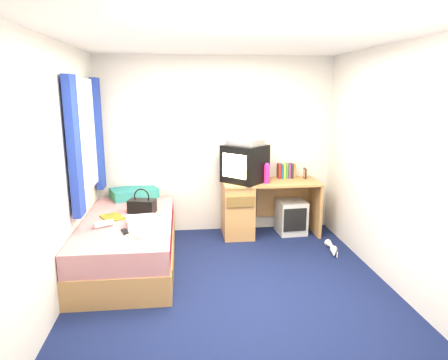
{
  "coord_description": "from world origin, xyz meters",
  "views": [
    {
      "loc": [
        -0.48,
        -3.72,
        1.96
      ],
      "look_at": [
        -0.0,
        0.7,
        0.95
      ],
      "focal_mm": 32.0,
      "sensor_mm": 36.0,
      "label": 1
    }
  ],
  "objects": [
    {
      "name": "ground",
      "position": [
        0.0,
        0.0,
        0.0
      ],
      "size": [
        3.4,
        3.4,
        0.0
      ],
      "primitive_type": "plane",
      "color": "#0C1438",
      "rests_on": "ground"
    },
    {
      "name": "room_shell",
      "position": [
        0.0,
        0.0,
        1.45
      ],
      "size": [
        3.4,
        3.4,
        3.4
      ],
      "color": "white",
      "rests_on": "ground"
    },
    {
      "name": "bed",
      "position": [
        -1.1,
        0.64,
        0.27
      ],
      "size": [
        1.01,
        2.0,
        0.54
      ],
      "color": "tan",
      "rests_on": "ground"
    },
    {
      "name": "pillow",
      "position": [
        -1.12,
        1.55,
        0.6
      ],
      "size": [
        0.68,
        0.56,
        0.13
      ],
      "primitive_type": "cube",
      "rotation": [
        0.0,
        0.0,
        0.38
      ],
      "color": "#18589D",
      "rests_on": "bed"
    },
    {
      "name": "desk",
      "position": [
        0.43,
        1.44,
        0.41
      ],
      "size": [
        1.3,
        0.55,
        0.75
      ],
      "color": "tan",
      "rests_on": "ground"
    },
    {
      "name": "storage_cube",
      "position": [
        1.01,
        1.44,
        0.23
      ],
      "size": [
        0.4,
        0.4,
        0.46
      ],
      "primitive_type": "cube",
      "rotation": [
        0.0,
        0.0,
        0.07
      ],
      "color": "silver",
      "rests_on": "ground"
    },
    {
      "name": "crt_tv",
      "position": [
        0.35,
        1.44,
        1.0
      ],
      "size": [
        0.67,
        0.67,
        0.49
      ],
      "rotation": [
        0.0,
        0.0,
        -0.79
      ],
      "color": "black",
      "rests_on": "desk"
    },
    {
      "name": "vcr",
      "position": [
        0.35,
        1.44,
        1.28
      ],
      "size": [
        0.51,
        0.51,
        0.08
      ],
      "primitive_type": "cube",
      "rotation": [
        0.0,
        0.0,
        -0.79
      ],
      "color": "silver",
      "rests_on": "crt_tv"
    },
    {
      "name": "book_row",
      "position": [
        0.96,
        1.6,
        0.85
      ],
      "size": [
        0.24,
        0.13,
        0.2
      ],
      "color": "maroon",
      "rests_on": "desk"
    },
    {
      "name": "picture_frame",
      "position": [
        1.22,
        1.55,
        0.82
      ],
      "size": [
        0.03,
        0.12,
        0.14
      ],
      "primitive_type": "cube",
      "rotation": [
        0.0,
        0.0,
        -0.05
      ],
      "color": "black",
      "rests_on": "desk"
    },
    {
      "name": "pink_water_bottle",
      "position": [
        0.63,
        1.32,
        0.87
      ],
      "size": [
        0.08,
        0.08,
        0.24
      ],
      "primitive_type": "cylinder",
      "rotation": [
        0.0,
        0.0,
        -0.03
      ],
      "color": "#F2228A",
      "rests_on": "desk"
    },
    {
      "name": "aerosol_can",
      "position": [
        0.56,
        1.5,
        0.83
      ],
      "size": [
        0.06,
        0.06,
        0.17
      ],
      "primitive_type": "cylinder",
      "rotation": [
        0.0,
        0.0,
        0.22
      ],
      "color": "silver",
      "rests_on": "desk"
    },
    {
      "name": "handbag",
      "position": [
        -0.96,
        0.87,
        0.62
      ],
      "size": [
        0.34,
        0.25,
        0.29
      ],
      "rotation": [
        0.0,
        0.0,
        -0.27
      ],
      "color": "black",
      "rests_on": "bed"
    },
    {
      "name": "towel",
      "position": [
        -0.92,
        0.38,
        0.59
      ],
      "size": [
        0.33,
        0.29,
        0.1
      ],
      "primitive_type": "cube",
      "rotation": [
        0.0,
        0.0,
        0.16
      ],
      "color": "silver",
      "rests_on": "bed"
    },
    {
      "name": "magazine",
      "position": [
        -1.28,
        0.69,
        0.55
      ],
      "size": [
        0.32,
        0.35,
        0.01
      ],
      "primitive_type": "cube",
      "rotation": [
        0.0,
        0.0,
        0.49
      ],
      "color": "#CECB16",
      "rests_on": "bed"
    },
    {
      "name": "water_bottle",
      "position": [
        -1.32,
        0.38,
        0.58
      ],
      "size": [
        0.21,
        0.16,
        0.07
      ],
      "primitive_type": "cylinder",
      "rotation": [
        0.0,
        1.57,
        0.55
      ],
      "color": "#B4BFC6",
      "rests_on": "bed"
    },
    {
      "name": "colour_swatch_fan",
      "position": [
        -0.95,
        0.05,
        0.55
      ],
      "size": [
        0.21,
        0.18,
        0.01
      ],
      "primitive_type": "cube",
      "rotation": [
        0.0,
        0.0,
        -0.61
      ],
      "color": "#FC9638",
      "rests_on": "bed"
    },
    {
      "name": "remote_control",
      "position": [
        -1.07,
        0.19,
        0.55
      ],
      "size": [
        0.1,
        0.17,
        0.02
      ],
      "primitive_type": "cube",
      "rotation": [
        0.0,
        0.0,
        0.34
      ],
      "color": "black",
      "rests_on": "bed"
    },
    {
      "name": "window_assembly",
      "position": [
        -1.55,
        0.9,
        1.42
      ],
      "size": [
        0.11,
        1.42,
        1.4
      ],
      "color": "silver",
      "rests_on": "room_shell"
    },
    {
      "name": "white_heels",
      "position": [
        1.34,
        0.71,
        0.04
      ],
      "size": [
        0.17,
        0.44,
        0.09
      ],
      "color": "silver",
      "rests_on": "ground"
    }
  ]
}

